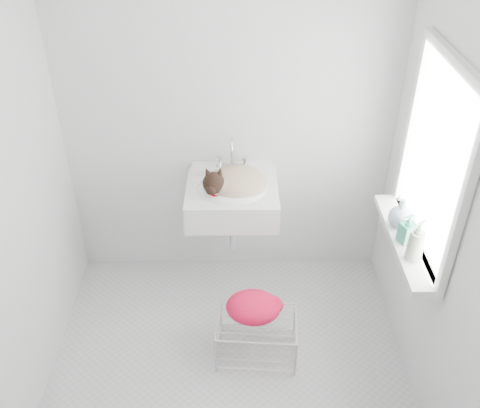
{
  "coord_description": "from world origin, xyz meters",
  "views": [
    {
      "loc": [
        0.05,
        -2.21,
        2.74
      ],
      "look_at": [
        0.07,
        0.5,
        0.88
      ],
      "focal_mm": 40.51,
      "sensor_mm": 36.0,
      "label": 1
    }
  ],
  "objects_px": {
    "wire_rack": "(256,336)",
    "bottle_a": "(412,258)",
    "sink": "(232,187)",
    "cat": "(234,183)",
    "bottle_c": "(399,225)",
    "bottle_b": "(405,241)"
  },
  "relations": [
    {
      "from": "sink",
      "to": "bottle_a",
      "type": "relative_size",
      "value": 2.92
    },
    {
      "from": "cat",
      "to": "wire_rack",
      "type": "xyz_separation_m",
      "value": [
        0.14,
        -0.62,
        -0.74
      ]
    },
    {
      "from": "sink",
      "to": "bottle_b",
      "type": "height_order",
      "value": "sink"
    },
    {
      "from": "bottle_c",
      "to": "cat",
      "type": "bearing_deg",
      "value": 157.12
    },
    {
      "from": "sink",
      "to": "cat",
      "type": "distance_m",
      "value": 0.05
    },
    {
      "from": "wire_rack",
      "to": "bottle_c",
      "type": "relative_size",
      "value": 2.66
    },
    {
      "from": "bottle_a",
      "to": "sink",
      "type": "bearing_deg",
      "value": 143.52
    },
    {
      "from": "cat",
      "to": "sink",
      "type": "bearing_deg",
      "value": 118.07
    },
    {
      "from": "bottle_c",
      "to": "wire_rack",
      "type": "bearing_deg",
      "value": -165.61
    },
    {
      "from": "sink",
      "to": "bottle_b",
      "type": "relative_size",
      "value": 3.39
    },
    {
      "from": "sink",
      "to": "bottle_c",
      "type": "bearing_deg",
      "value": -23.45
    },
    {
      "from": "sink",
      "to": "cat",
      "type": "xyz_separation_m",
      "value": [
        0.01,
        -0.02,
        0.04
      ]
    },
    {
      "from": "bottle_b",
      "to": "bottle_a",
      "type": "bearing_deg",
      "value": -90.0
    },
    {
      "from": "bottle_a",
      "to": "bottle_c",
      "type": "xyz_separation_m",
      "value": [
        0.0,
        0.3,
        0.0
      ]
    },
    {
      "from": "bottle_a",
      "to": "bottle_c",
      "type": "distance_m",
      "value": 0.3
    },
    {
      "from": "sink",
      "to": "bottle_a",
      "type": "height_order",
      "value": "sink"
    },
    {
      "from": "cat",
      "to": "wire_rack",
      "type": "height_order",
      "value": "cat"
    },
    {
      "from": "cat",
      "to": "bottle_b",
      "type": "relative_size",
      "value": 2.57
    },
    {
      "from": "wire_rack",
      "to": "bottle_a",
      "type": "xyz_separation_m",
      "value": [
        0.83,
        -0.09,
        0.7
      ]
    },
    {
      "from": "sink",
      "to": "bottle_b",
      "type": "xyz_separation_m",
      "value": [
        0.98,
        -0.57,
        0.0
      ]
    },
    {
      "from": "sink",
      "to": "bottle_c",
      "type": "distance_m",
      "value": 1.06
    },
    {
      "from": "wire_rack",
      "to": "bottle_a",
      "type": "bearing_deg",
      "value": -5.97
    }
  ]
}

